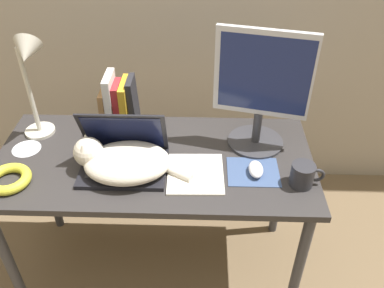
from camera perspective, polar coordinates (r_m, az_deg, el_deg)
desk at (r=1.74m, az=-5.25°, el=-4.06°), size 1.31×0.62×0.72m
laptop at (r=1.63m, az=-9.54°, el=-1.77°), size 0.34×0.25×0.25m
cat at (r=1.59m, az=-9.83°, el=-2.36°), size 0.47×0.27×0.15m
external_monitor at (r=1.64m, az=9.74°, el=7.64°), size 0.38×0.24×0.51m
mousepad at (r=1.63m, az=8.57°, el=-3.88°), size 0.20×0.18×0.00m
computer_mouse at (r=1.61m, az=8.95°, el=-3.52°), size 0.06×0.10×0.04m
book_row at (r=1.83m, az=-10.21°, el=5.47°), size 0.16×0.16×0.26m
desk_lamp at (r=1.75m, az=-21.92°, el=9.53°), size 0.17×0.17×0.48m
cable_coil at (r=1.70m, az=-24.33°, el=-4.48°), size 0.17×0.17×0.04m
notepad at (r=1.60m, az=0.49°, el=-4.20°), size 0.22×0.24×0.01m
mug at (r=1.59m, az=15.32°, el=-4.22°), size 0.13×0.09×0.09m
cd_disc at (r=1.86m, az=-22.20°, el=-0.63°), size 0.12×0.12×0.00m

